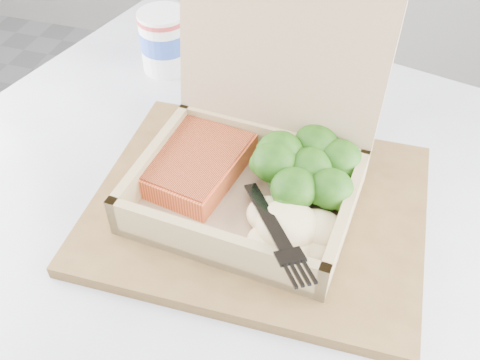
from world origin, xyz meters
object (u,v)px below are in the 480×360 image
(paper_cup, at_px, (164,39))
(takeout_container, at_px, (256,149))
(serving_tray, at_px, (258,207))
(cafe_table, at_px, (230,327))

(paper_cup, bearing_deg, takeout_container, -47.38)
(serving_tray, height_order, takeout_container, takeout_container)
(cafe_table, height_order, paper_cup, paper_cup)
(serving_tray, xyz_separation_m, paper_cup, (-0.20, 0.23, 0.04))
(paper_cup, bearing_deg, serving_tray, -49.08)
(serving_tray, distance_m, takeout_container, 0.06)
(cafe_table, distance_m, paper_cup, 0.39)
(cafe_table, xyz_separation_m, paper_cup, (-0.18, 0.27, 0.23))
(cafe_table, bearing_deg, takeout_container, 79.41)
(takeout_container, distance_m, paper_cup, 0.28)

